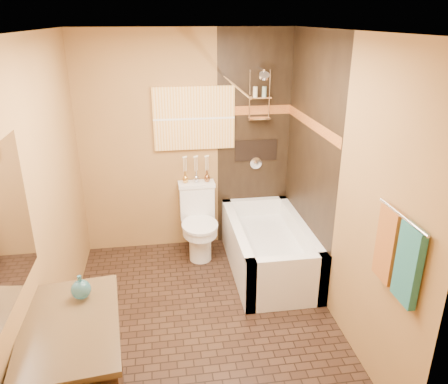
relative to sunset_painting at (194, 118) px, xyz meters
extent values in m
plane|color=black|center=(-0.09, -1.48, -1.55)|extent=(3.00, 3.00, 0.00)
cube|color=#9C703C|center=(-1.29, -1.48, -0.30)|extent=(0.02, 3.00, 2.50)
cube|color=#9C703C|center=(1.11, -1.48, -0.30)|extent=(0.02, 3.00, 2.50)
cube|color=#9C703C|center=(-0.09, 0.02, -0.30)|extent=(2.40, 0.02, 2.50)
cube|color=#9C703C|center=(-0.09, -2.98, -0.30)|extent=(2.40, 0.02, 2.50)
plane|color=silver|center=(-0.09, -1.48, 0.95)|extent=(3.00, 3.00, 0.00)
cube|color=black|center=(0.69, 0.01, -0.30)|extent=(0.85, 0.01, 2.50)
cube|color=black|center=(1.10, -0.73, -0.30)|extent=(0.01, 1.50, 2.50)
cube|color=#8F3F1A|center=(0.69, 0.00, 0.07)|extent=(0.85, 0.01, 0.10)
cube|color=#8F3F1A|center=(1.09, -0.73, 0.07)|extent=(0.01, 1.50, 0.10)
cube|color=black|center=(0.71, 0.01, -0.40)|extent=(0.50, 0.01, 0.25)
cylinder|color=silver|center=(0.71, -0.12, 0.53)|extent=(0.02, 0.26, 0.02)
cylinder|color=silver|center=(0.71, -0.28, 0.48)|extent=(0.11, 0.11, 0.09)
cylinder|color=silver|center=(0.71, -0.01, -0.55)|extent=(0.14, 0.02, 0.14)
cylinder|color=silver|center=(0.31, -0.73, 0.47)|extent=(0.03, 1.55, 0.03)
cylinder|color=silver|center=(1.06, -2.53, -0.10)|extent=(0.02, 0.55, 0.02)
cube|color=#1C5E55|center=(1.07, -2.66, -0.37)|extent=(0.05, 0.22, 0.52)
cube|color=#955A1B|center=(1.07, -2.40, -0.37)|extent=(0.05, 0.22, 0.52)
cube|color=gold|center=(0.00, 0.00, 0.00)|extent=(0.90, 0.04, 0.70)
cube|color=white|center=(-1.28, -2.48, -0.05)|extent=(0.01, 1.00, 0.90)
cube|color=white|center=(0.71, -1.43, -1.27)|extent=(0.80, 0.10, 0.55)
cube|color=white|center=(0.71, -0.03, -1.27)|extent=(0.80, 0.10, 0.55)
cube|color=white|center=(0.36, -0.73, -1.27)|extent=(0.10, 1.50, 0.55)
cube|color=white|center=(1.06, -0.73, -1.27)|extent=(0.10, 1.50, 0.55)
cube|color=white|center=(0.71, -0.73, -1.38)|extent=(0.64, 1.34, 0.35)
cube|color=white|center=(0.00, -0.09, -0.97)|extent=(0.40, 0.18, 0.40)
cube|color=white|center=(0.00, -0.09, -0.75)|extent=(0.42, 0.20, 0.04)
cylinder|color=white|center=(0.00, -0.40, -1.35)|extent=(0.25, 0.25, 0.40)
cylinder|color=white|center=(0.00, -0.40, -1.17)|extent=(0.39, 0.39, 0.10)
cylinder|color=white|center=(0.00, -0.40, -1.12)|extent=(0.41, 0.41, 0.03)
cube|color=black|center=(-1.01, -2.48, -1.14)|extent=(0.65, 0.97, 0.81)
cube|color=black|center=(-1.00, -2.48, -0.72)|extent=(0.69, 1.02, 0.04)
camera|label=1|loc=(-0.40, -4.77, 1.04)|focal=35.00mm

